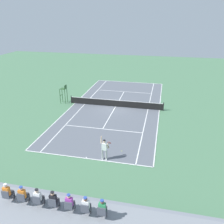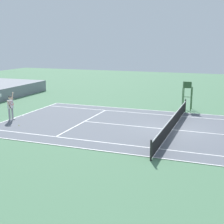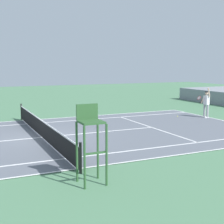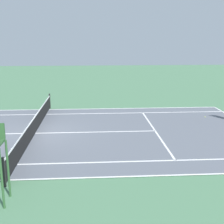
{
  "view_description": "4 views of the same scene",
  "coord_description": "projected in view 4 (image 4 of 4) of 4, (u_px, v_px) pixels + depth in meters",
  "views": [
    {
      "loc": [
        -5.69,
        27.46,
        11.03
      ],
      "look_at": [
        -0.46,
        4.09,
        1.0
      ],
      "focal_mm": 38.02,
      "sensor_mm": 36.0,
      "label": 1
    },
    {
      "loc": [
        -20.47,
        -3.41,
        5.73
      ],
      "look_at": [
        -0.46,
        4.09,
        1.0
      ],
      "focal_mm": 51.27,
      "sensor_mm": 36.0,
      "label": 2
    },
    {
      "loc": [
        16.1,
        -3.47,
        3.65
      ],
      "look_at": [
        -0.46,
        4.09,
        1.0
      ],
      "focal_mm": 52.75,
      "sensor_mm": 36.0,
      "label": 3
    },
    {
      "loc": [
        15.76,
        3.01,
        4.97
      ],
      "look_at": [
        -0.46,
        4.09,
        1.0
      ],
      "focal_mm": 49.35,
      "sensor_mm": 36.0,
      "label": 4
    }
  ],
  "objects": [
    {
      "name": "court",
      "position": [
        36.0,
        133.0,
        16.25
      ],
      "size": [
        11.08,
        23.88,
        0.03
      ],
      "color": "slate",
      "rests_on": "ground"
    },
    {
      "name": "ground_plane",
      "position": [
        36.0,
        134.0,
        16.26
      ],
      "size": [
        80.0,
        80.0,
        0.0
      ],
      "primitive_type": "plane",
      "color": "#4C7A56"
    },
    {
      "name": "net",
      "position": [
        35.0,
        124.0,
        16.13
      ],
      "size": [
        11.98,
        0.1,
        1.07
      ],
      "color": "black",
      "rests_on": "ground"
    },
    {
      "name": "tennis_ball",
      "position": [
        205.0,
        117.0,
        19.5
      ],
      "size": [
        0.07,
        0.07,
        0.07
      ],
      "primitive_type": "sphere",
      "color": "#D1E533",
      "rests_on": "ground"
    }
  ]
}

